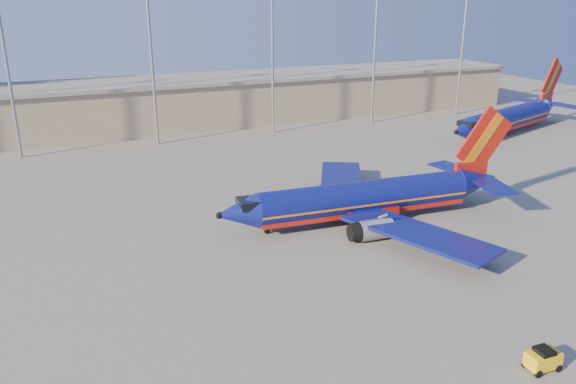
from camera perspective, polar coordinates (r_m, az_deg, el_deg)
name	(u,v)px	position (r m, az deg, el deg)	size (l,w,h in m)	color
ground	(316,249)	(52.52, 2.84, -5.82)	(220.00, 220.00, 0.00)	slate
terminal_building	(223,99)	(106.76, -6.57, 9.37)	(122.00, 16.00, 8.50)	gray
light_mast_row	(214,29)	(92.44, -7.57, 16.11)	(101.60, 1.60, 28.65)	gray
aircraft_main	(370,198)	(59.01, 8.31, -0.61)	(33.32, 31.96, 11.28)	navy
aircraft_second	(511,117)	(104.52, 21.67, 7.07)	(34.16, 17.98, 11.95)	navy
baggage_tug	(543,359)	(39.85, 24.48, -15.17)	(2.17, 1.39, 1.51)	yellow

